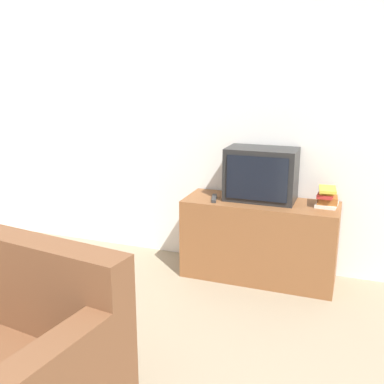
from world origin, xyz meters
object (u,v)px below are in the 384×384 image
tv_stand (259,240)px  book_stack (327,197)px  television (261,174)px  remote_on_stand (214,198)px

tv_stand → book_stack: book_stack is taller
tv_stand → television: television is taller
book_stack → remote_on_stand: 0.89m
tv_stand → remote_on_stand: (-0.37, -0.08, 0.34)m
tv_stand → television: 0.55m
book_stack → remote_on_stand: book_stack is taller
television → book_stack: size_ratio=2.50×
television → tv_stand: bearing=-74.5°
tv_stand → book_stack: size_ratio=5.51×
tv_stand → television: bearing=105.5°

